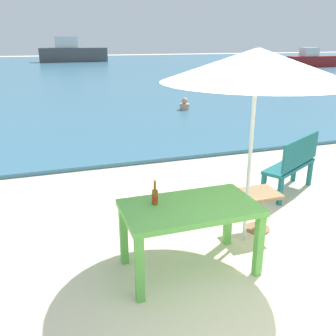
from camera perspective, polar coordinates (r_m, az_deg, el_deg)
sea_water at (r=31.96m, az=-15.94°, el=14.37°), size 120.00×50.00×0.08m
picnic_table_green at (r=3.88m, az=3.40°, el=-7.20°), size 1.40×0.80×0.76m
beer_bottle_amber at (r=3.82m, az=-2.03°, el=-4.31°), size 0.07×0.07×0.26m
patio_umbrella at (r=4.20m, az=13.57°, el=15.18°), size 2.10×2.10×2.30m
side_table_wood at (r=4.93m, az=13.91°, el=-5.58°), size 0.44×0.44×0.54m
bench_teal_center at (r=6.20m, az=18.85°, el=0.96°), size 1.23×0.89×0.95m
swimmer_person at (r=12.89m, az=2.58°, el=9.69°), size 0.34×0.34×0.41m
boat_sailboat at (r=42.29m, az=-14.54°, el=16.81°), size 6.96×1.90×2.53m
boat_barge at (r=35.55m, az=21.27°, el=15.25°), size 4.43×1.21×1.61m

